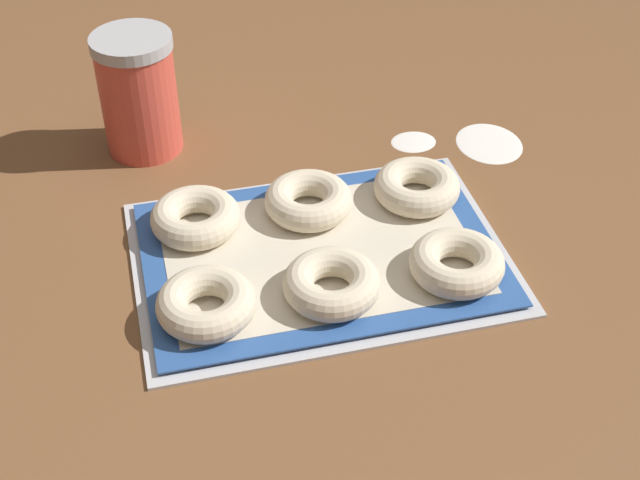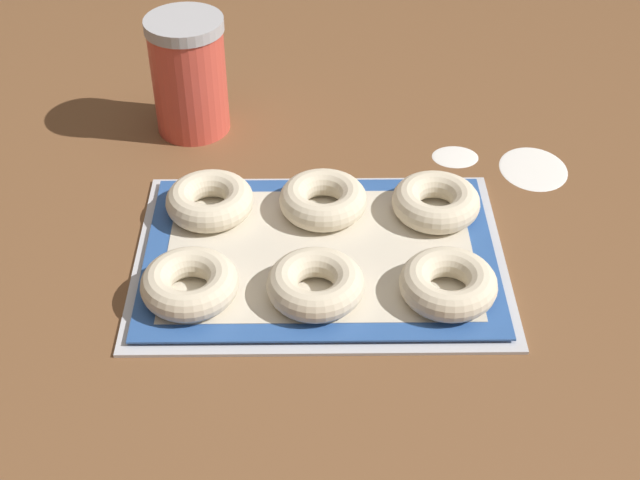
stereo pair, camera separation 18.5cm
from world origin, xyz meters
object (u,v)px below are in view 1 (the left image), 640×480
at_px(baking_tray, 320,256).
at_px(bagel_back_right, 417,187).
at_px(bagel_front_left, 206,303).
at_px(bagel_front_center, 332,284).
at_px(flour_canister, 139,94).
at_px(bagel_back_center, 308,200).
at_px(bagel_back_left, 196,217).
at_px(bagel_front_right, 457,263).

relative_size(baking_tray, bagel_back_right, 4.01).
relative_size(bagel_front_left, bagel_front_center, 1.00).
bearing_deg(flour_canister, bagel_back_right, -34.19).
bearing_deg(bagel_back_right, bagel_back_center, 177.54).
distance_m(baking_tray, bagel_back_left, 0.16).
relative_size(bagel_front_left, bagel_front_right, 1.00).
distance_m(baking_tray, bagel_front_left, 0.16).
relative_size(bagel_front_center, bagel_back_center, 1.00).
height_order(bagel_front_left, bagel_back_right, same).
distance_m(bagel_back_center, flour_canister, 0.28).
height_order(baking_tray, bagel_back_center, bagel_back_center).
height_order(bagel_back_left, bagel_back_right, same).
xyz_separation_m(bagel_front_center, bagel_back_left, (-0.13, 0.15, 0.00)).
relative_size(bagel_front_right, bagel_back_right, 1.00).
height_order(baking_tray, flour_canister, flour_canister).
bearing_deg(bagel_front_left, bagel_back_center, 45.43).
height_order(bagel_back_center, flour_canister, flour_canister).
relative_size(bagel_front_left, bagel_back_left, 1.00).
bearing_deg(bagel_back_center, bagel_front_right, -48.71).
xyz_separation_m(bagel_front_left, bagel_back_left, (0.01, 0.15, 0.00)).
relative_size(baking_tray, flour_canister, 2.61).
bearing_deg(bagel_back_center, bagel_front_center, -93.91).
relative_size(bagel_front_center, bagel_back_left, 1.00).
relative_size(bagel_front_left, flour_canister, 0.65).
bearing_deg(bagel_front_right, baking_tray, 151.36).
bearing_deg(bagel_front_center, flour_canister, 115.11).
distance_m(bagel_front_right, flour_canister, 0.48).
xyz_separation_m(bagel_back_left, flour_canister, (-0.04, 0.21, 0.06)).
height_order(bagel_front_right, flour_canister, flour_canister).
height_order(baking_tray, bagel_back_left, bagel_back_left).
distance_m(baking_tray, bagel_back_right, 0.16).
height_order(bagel_front_center, flour_canister, flour_canister).
bearing_deg(bagel_back_right, bagel_front_left, -153.17).
xyz_separation_m(bagel_front_left, bagel_front_right, (0.28, -0.00, 0.00)).
bearing_deg(flour_canister, bagel_front_center, -64.89).
bearing_deg(flour_canister, bagel_front_left, -84.89).
bearing_deg(bagel_back_center, bagel_back_right, -2.46).
bearing_deg(bagel_front_left, bagel_front_right, -0.62).
bearing_deg(flour_canister, bagel_front_right, -49.08).
bearing_deg(bagel_back_left, bagel_front_right, -29.24).
height_order(bagel_front_left, bagel_back_left, same).
bearing_deg(bagel_back_left, baking_tray, -29.85).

